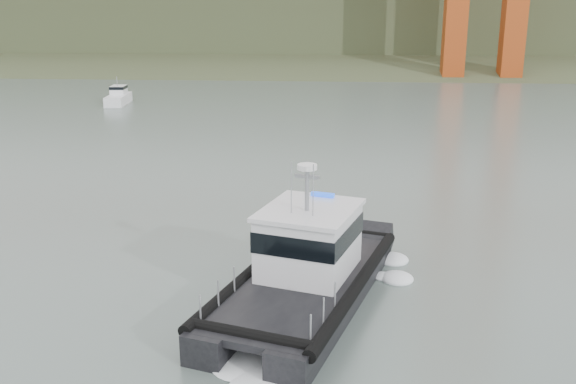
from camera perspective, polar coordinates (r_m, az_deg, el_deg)
name	(u,v)px	position (r m, az deg, el deg)	size (l,w,h in m)	color
ground	(268,320)	(21.71, -1.76, -11.35)	(400.00, 400.00, 0.00)	#53635C
headlands	(332,21)	(144.68, 3.91, 14.92)	(500.00, 105.36, 27.12)	#334024
patrol_boat	(306,267)	(22.56, 1.61, -6.64)	(6.68, 11.21, 5.12)	black
motorboat	(118,97)	(71.61, -14.84, 8.17)	(2.40, 5.65, 3.02)	white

